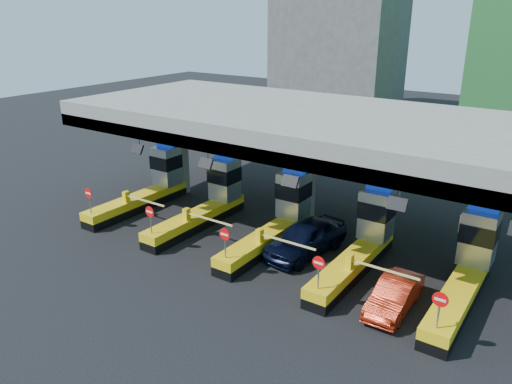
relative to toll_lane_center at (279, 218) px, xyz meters
The scene contains 10 objects.
ground 1.42m from the toll_lane_center, 90.42° to the right, with size 120.00×120.00×0.00m, color black.
toll_canopy 5.40m from the toll_lane_center, 90.02° to the left, with size 28.00×12.09×7.00m.
toll_lane_far_left 10.00m from the toll_lane_center, behind, with size 4.43×8.00×4.16m.
toll_lane_left 5.00m from the toll_lane_center, behind, with size 4.43×8.00×4.16m.
toll_lane_center is the anchor object (origin of this frame).
toll_lane_right 5.00m from the toll_lane_center, ahead, with size 4.43×8.00×4.16m.
toll_lane_far_right 10.00m from the toll_lane_center, ahead, with size 4.43×8.00×4.16m.
bg_building_concrete 39.11m from the toll_lane_center, 111.40° to the left, with size 14.00×10.00×18.00m, color #4C4C49.
van 2.13m from the toll_lane_center, 15.79° to the right, with size 2.15×5.33×1.82m, color black.
red_car 8.34m from the toll_lane_center, 21.33° to the right, with size 1.43×4.10×1.35m, color maroon.
Camera 1 is at (13.38, -21.48, 12.21)m, focal length 35.00 mm.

